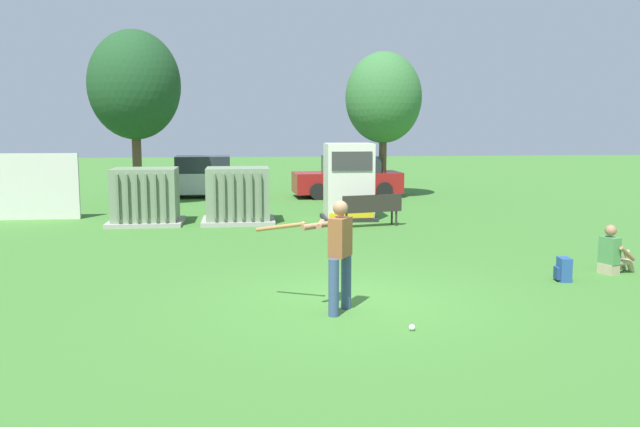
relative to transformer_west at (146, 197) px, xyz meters
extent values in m
plane|color=#3D752D|center=(4.52, -9.15, -0.79)|extent=(96.00, 96.00, 0.00)
cube|color=#9E9B93|center=(0.00, 0.01, -0.73)|extent=(2.10, 1.70, 0.12)
cube|color=gray|center=(0.00, 0.01, 0.08)|extent=(1.80, 1.40, 1.50)
cube|color=#63755B|center=(-0.64, -0.75, 0.08)|extent=(0.06, 0.12, 1.27)
cube|color=#63755B|center=(-0.38, -0.75, 0.08)|extent=(0.06, 0.12, 1.27)
cube|color=#63755B|center=(-0.13, -0.75, 0.08)|extent=(0.06, 0.12, 1.27)
cube|color=#63755B|center=(0.13, -0.75, 0.08)|extent=(0.06, 0.12, 1.27)
cube|color=#63755B|center=(0.38, -0.75, 0.08)|extent=(0.06, 0.12, 1.27)
cube|color=#63755B|center=(0.64, -0.75, 0.08)|extent=(0.06, 0.12, 1.27)
cube|color=#9E9B93|center=(2.65, 0.00, -0.73)|extent=(2.10, 1.70, 0.12)
cube|color=gray|center=(2.65, 0.00, 0.08)|extent=(1.80, 1.40, 1.50)
cube|color=#63755B|center=(2.01, -0.76, 0.08)|extent=(0.06, 0.12, 1.27)
cube|color=#63755B|center=(2.26, -0.76, 0.08)|extent=(0.06, 0.12, 1.27)
cube|color=#63755B|center=(2.52, -0.76, 0.08)|extent=(0.06, 0.12, 1.27)
cube|color=#63755B|center=(2.77, -0.76, 0.08)|extent=(0.06, 0.12, 1.27)
cube|color=#63755B|center=(3.03, -0.76, 0.08)|extent=(0.06, 0.12, 1.27)
cube|color=#63755B|center=(3.28, -0.76, 0.08)|extent=(0.06, 0.12, 1.27)
cube|color=#262626|center=(5.97, 0.35, -0.74)|extent=(1.60, 1.40, 0.10)
cube|color=silver|center=(5.97, 0.35, 0.41)|extent=(1.40, 1.20, 2.20)
cube|color=#383838|center=(5.97, -0.27, 1.02)|extent=(1.19, 0.04, 0.55)
cube|color=yellow|center=(5.97, -0.27, -0.59)|extent=(1.33, 0.04, 0.16)
cube|color=#2D2823|center=(6.34, -1.15, -0.34)|extent=(1.84, 0.81, 0.05)
cube|color=#2D2823|center=(6.38, -1.32, -0.09)|extent=(1.76, 0.46, 0.44)
cylinder|color=#2D2823|center=(5.56, -1.19, -0.58)|extent=(0.06, 0.06, 0.42)
cylinder|color=#2D2823|center=(7.05, -0.83, -0.58)|extent=(0.06, 0.06, 0.42)
cylinder|color=#2D2823|center=(5.63, -1.46, -0.58)|extent=(0.06, 0.06, 0.42)
cylinder|color=#2D2823|center=(7.12, -1.10, -0.58)|extent=(0.06, 0.06, 0.42)
cylinder|color=#384C75|center=(4.15, -9.89, -0.35)|extent=(0.16, 0.16, 0.88)
cylinder|color=#384C75|center=(4.40, -9.48, -0.35)|extent=(0.16, 0.16, 0.88)
cube|color=brown|center=(4.28, -9.68, 0.39)|extent=(0.41, 0.47, 0.60)
sphere|color=#9E7051|center=(4.28, -9.68, 0.84)|extent=(0.23, 0.23, 0.23)
cylinder|color=#9E7051|center=(3.91, -9.56, 0.55)|extent=(0.48, 0.41, 0.09)
cylinder|color=#9E7051|center=(4.01, -9.41, 0.55)|extent=(0.20, 0.55, 0.09)
cylinder|color=#A5723F|center=(3.38, -9.13, 0.48)|extent=(0.76, 0.50, 0.21)
sphere|color=#A5723F|center=(3.74, -9.35, 0.55)|extent=(0.08, 0.08, 0.08)
sphere|color=white|center=(5.15, -10.72, -0.74)|extent=(0.09, 0.09, 0.09)
cube|color=tan|center=(9.85, -7.60, -0.69)|extent=(0.34, 0.40, 0.20)
cube|color=#4C8C4C|center=(9.85, -7.60, -0.33)|extent=(0.33, 0.41, 0.52)
sphere|color=#9E7051|center=(9.85, -7.60, 0.06)|extent=(0.22, 0.22, 0.22)
cylinder|color=tan|center=(10.02, -7.43, -0.57)|extent=(0.47, 0.28, 0.13)
cylinder|color=tan|center=(10.23, -7.35, -0.56)|extent=(0.32, 0.21, 0.46)
cylinder|color=tan|center=(10.09, -7.62, -0.57)|extent=(0.47, 0.28, 0.13)
cylinder|color=tan|center=(10.30, -7.54, -0.56)|extent=(0.32, 0.21, 0.46)
cylinder|color=#9E7051|center=(9.97, -7.31, -0.37)|extent=(0.42, 0.22, 0.32)
cylinder|color=#9E7051|center=(10.13, -7.74, -0.37)|extent=(0.42, 0.22, 0.32)
cube|color=#264C8C|center=(8.69, -8.10, -0.57)|extent=(0.24, 0.34, 0.44)
cube|color=navy|center=(8.56, -8.08, -0.63)|extent=(0.09, 0.23, 0.22)
cylinder|color=brown|center=(-0.94, 4.85, 0.52)|extent=(0.32, 0.32, 2.61)
ellipsoid|color=#1E4723|center=(-0.94, 4.85, 3.44)|extent=(3.21, 3.21, 3.81)
cylinder|color=brown|center=(8.22, 6.21, 0.41)|extent=(0.29, 0.29, 2.39)
ellipsoid|color=#387038|center=(8.22, 6.21, 3.09)|extent=(2.95, 2.95, 3.50)
cube|color=#B2B2B7|center=(1.07, 7.16, -0.21)|extent=(4.25, 1.84, 0.80)
cube|color=#262B33|center=(1.22, 7.17, 0.51)|extent=(2.15, 1.63, 0.64)
cylinder|color=black|center=(-0.20, 6.27, -0.47)|extent=(0.65, 0.24, 0.64)
cylinder|color=black|center=(-0.26, 7.97, -0.47)|extent=(0.65, 0.24, 0.64)
cylinder|color=black|center=(2.40, 6.36, -0.47)|extent=(0.65, 0.24, 0.64)
cylinder|color=black|center=(2.34, 8.05, -0.47)|extent=(0.65, 0.24, 0.64)
cube|color=maroon|center=(6.87, 6.58, -0.21)|extent=(4.29, 1.95, 0.80)
cube|color=#262B33|center=(7.02, 6.59, 0.51)|extent=(2.19, 1.68, 0.64)
cylinder|color=black|center=(5.62, 5.66, -0.47)|extent=(0.65, 0.26, 0.64)
cylinder|color=black|center=(5.52, 7.35, -0.47)|extent=(0.65, 0.26, 0.64)
cylinder|color=black|center=(8.22, 5.81, -0.47)|extent=(0.65, 0.26, 0.64)
cylinder|color=black|center=(8.12, 7.51, -0.47)|extent=(0.65, 0.26, 0.64)
camera|label=1|loc=(2.83, -19.72, 2.12)|focal=37.87mm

